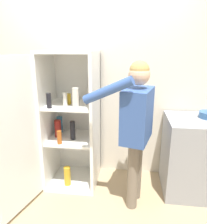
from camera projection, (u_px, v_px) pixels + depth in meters
name	position (u px, v px, depth m)	size (l,w,h in m)	color
ground_plane	(81.00, 215.00, 2.30)	(12.00, 12.00, 0.00)	tan
wall_back	(95.00, 81.00, 2.87)	(7.00, 0.06, 2.55)	beige
refrigerator	(62.00, 123.00, 2.61)	(0.82, 1.22, 1.67)	white
person	(136.00, 119.00, 2.23)	(0.72, 0.58, 1.58)	#726656
counter	(198.00, 156.00, 2.59)	(0.78, 0.65, 0.92)	gray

